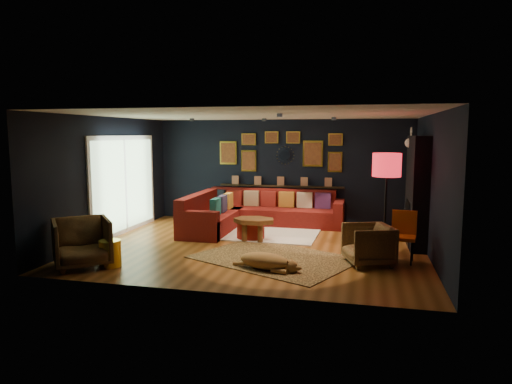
% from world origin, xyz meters
% --- Properties ---
extents(floor, '(6.50, 6.50, 0.00)m').
position_xyz_m(floor, '(0.00, 0.00, 0.00)').
color(floor, '#9A5C28').
rests_on(floor, ground).
extents(room_walls, '(6.50, 6.50, 6.50)m').
position_xyz_m(room_walls, '(0.00, 0.00, 1.59)').
color(room_walls, black).
rests_on(room_walls, ground).
extents(sectional, '(3.41, 2.69, 0.86)m').
position_xyz_m(sectional, '(-0.61, 1.81, 0.32)').
color(sectional, maroon).
rests_on(sectional, ground).
extents(ledge, '(3.20, 0.12, 0.04)m').
position_xyz_m(ledge, '(0.00, 2.68, 0.92)').
color(ledge, black).
rests_on(ledge, room_walls).
extents(gallery_wall, '(3.15, 0.04, 1.02)m').
position_xyz_m(gallery_wall, '(-0.01, 2.72, 1.81)').
color(gallery_wall, yellow).
rests_on(gallery_wall, room_walls).
extents(sunburst_mirror, '(0.47, 0.16, 0.47)m').
position_xyz_m(sunburst_mirror, '(0.10, 2.72, 1.70)').
color(sunburst_mirror, silver).
rests_on(sunburst_mirror, room_walls).
extents(fireplace, '(0.31, 1.60, 2.20)m').
position_xyz_m(fireplace, '(3.09, 0.90, 1.02)').
color(fireplace, black).
rests_on(fireplace, ground).
extents(deer_head, '(0.50, 0.28, 0.45)m').
position_xyz_m(deer_head, '(3.14, 1.40, 2.05)').
color(deer_head, white).
rests_on(deer_head, fireplace).
extents(sliding_door, '(0.06, 2.80, 2.20)m').
position_xyz_m(sliding_door, '(-3.22, 0.60, 1.10)').
color(sliding_door, white).
rests_on(sliding_door, ground).
extents(ceiling_spots, '(3.30, 2.50, 0.06)m').
position_xyz_m(ceiling_spots, '(-0.00, 0.80, 2.56)').
color(ceiling_spots, black).
rests_on(ceiling_spots, room_walls).
extents(shag_rug, '(2.18, 1.61, 0.03)m').
position_xyz_m(shag_rug, '(0.03, 1.02, 0.01)').
color(shag_rug, white).
rests_on(shag_rug, ground).
extents(leopard_rug, '(3.24, 2.87, 0.02)m').
position_xyz_m(leopard_rug, '(0.52, -0.82, 0.01)').
color(leopard_rug, tan).
rests_on(leopard_rug, ground).
extents(coffee_table, '(0.94, 0.73, 0.45)m').
position_xyz_m(coffee_table, '(-0.16, 0.45, 0.39)').
color(coffee_table, brown).
rests_on(coffee_table, shag_rug).
extents(pouf, '(0.59, 0.59, 0.39)m').
position_xyz_m(pouf, '(-0.27, 0.60, 0.22)').
color(pouf, maroon).
rests_on(pouf, shag_rug).
extents(armchair_left, '(1.21, 1.21, 0.91)m').
position_xyz_m(armchair_left, '(-2.55, -2.05, 0.46)').
color(armchair_left, '#A77941').
rests_on(armchair_left, ground).
extents(armchair_right, '(0.91, 0.94, 0.77)m').
position_xyz_m(armchair_right, '(2.16, -0.79, 0.38)').
color(armchair_right, '#A77941').
rests_on(armchair_right, ground).
extents(gold_stool, '(0.36, 0.36, 0.45)m').
position_xyz_m(gold_stool, '(-2.09, -1.94, 0.23)').
color(gold_stool, yellow).
rests_on(gold_stool, ground).
extents(orange_chair, '(0.48, 0.48, 0.90)m').
position_xyz_m(orange_chair, '(2.76, -0.45, 0.53)').
color(orange_chair, black).
rests_on(orange_chair, ground).
extents(floor_lamp, '(0.52, 0.52, 1.89)m').
position_xyz_m(floor_lamp, '(2.46, -0.05, 1.60)').
color(floor_lamp, black).
rests_on(floor_lamp, ground).
extents(dog, '(1.31, 0.86, 0.38)m').
position_xyz_m(dog, '(0.50, -1.52, 0.21)').
color(dog, '#B5874A').
rests_on(dog, leopard_rug).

